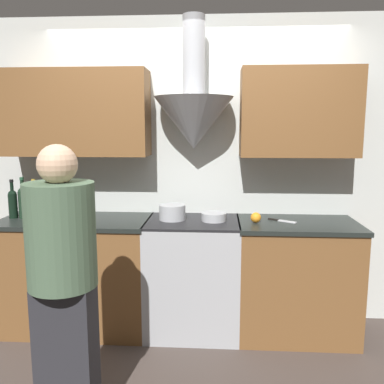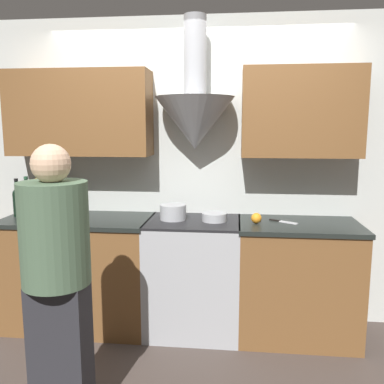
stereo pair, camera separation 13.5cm
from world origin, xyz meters
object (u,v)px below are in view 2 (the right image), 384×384
object	(u,v)px
wine_bottle_0	(17,201)
person_foreground_left	(57,277)
stove_range	(193,275)
mixing_bowl	(214,217)
wine_bottle_2	(38,202)
wine_bottle_3	(50,200)
orange_fruit	(256,218)
wine_bottle_4	(62,202)
wine_bottle_1	(27,200)
stock_pot	(173,212)

from	to	relation	value
wine_bottle_0	person_foreground_left	bearing A→B (deg)	-53.38
stove_range	mixing_bowl	xyz separation A→B (m)	(0.17, 0.00, 0.50)
wine_bottle_2	mixing_bowl	bearing A→B (deg)	0.14
stove_range	wine_bottle_3	distance (m)	1.35
wine_bottle_0	mixing_bowl	distance (m)	1.67
person_foreground_left	mixing_bowl	bearing A→B (deg)	55.77
orange_fruit	wine_bottle_4	bearing A→B (deg)	178.69
wine_bottle_2	orange_fruit	world-z (taller)	wine_bottle_2
orange_fruit	person_foreground_left	world-z (taller)	person_foreground_left
mixing_bowl	person_foreground_left	world-z (taller)	person_foreground_left
wine_bottle_0	wine_bottle_2	bearing A→B (deg)	-0.91
wine_bottle_1	orange_fruit	bearing A→B (deg)	-1.36
stove_range	wine_bottle_1	distance (m)	1.53
stock_pot	stove_range	bearing A→B (deg)	-8.46
stove_range	wine_bottle_2	size ratio (longest dim) A/B	2.88
wine_bottle_4	orange_fruit	world-z (taller)	wine_bottle_4
stove_range	orange_fruit	distance (m)	0.71
wine_bottle_1	stock_pot	xyz separation A→B (m)	(1.24, 0.02, -0.08)
wine_bottle_0	orange_fruit	bearing A→B (deg)	-1.23
wine_bottle_3	wine_bottle_0	bearing A→B (deg)	-176.43
wine_bottle_2	stove_range	bearing A→B (deg)	-0.04
wine_bottle_4	mixing_bowl	xyz separation A→B (m)	(1.27, 0.01, -0.10)
wine_bottle_0	wine_bottle_4	world-z (taller)	wine_bottle_0
wine_bottle_3	wine_bottle_2	bearing A→B (deg)	-167.96
wine_bottle_4	stock_pot	distance (m)	0.93
wine_bottle_1	mixing_bowl	xyz separation A→B (m)	(1.58, -0.00, -0.11)
mixing_bowl	person_foreground_left	xyz separation A→B (m)	(-0.80, -1.17, -0.10)
wine_bottle_2	person_foreground_left	size ratio (longest dim) A/B	0.20
wine_bottle_4	stock_pot	size ratio (longest dim) A/B	1.47
wine_bottle_1	wine_bottle_4	distance (m)	0.31
wine_bottle_0	person_foreground_left	world-z (taller)	person_foreground_left
wine_bottle_3	person_foreground_left	bearing A→B (deg)	-63.76
wine_bottle_0	stock_pot	size ratio (longest dim) A/B	1.50
wine_bottle_4	orange_fruit	bearing A→B (deg)	-1.31
wine_bottle_1	wine_bottle_3	size ratio (longest dim) A/B	1.02
stock_pot	wine_bottle_4	bearing A→B (deg)	-178.29
wine_bottle_3	person_foreground_left	distance (m)	1.34
wine_bottle_1	stock_pot	size ratio (longest dim) A/B	1.58
stock_pot	wine_bottle_3	bearing A→B (deg)	-179.80
wine_bottle_2	stock_pot	bearing A→B (deg)	1.22
wine_bottle_2	orange_fruit	xyz separation A→B (m)	(1.81, -0.04, -0.09)
orange_fruit	person_foreground_left	bearing A→B (deg)	-135.04
stove_range	mixing_bowl	size ratio (longest dim) A/B	4.68
stock_pot	person_foreground_left	size ratio (longest dim) A/B	0.13
wine_bottle_0	wine_bottle_4	distance (m)	0.40
wine_bottle_4	wine_bottle_3	bearing A→B (deg)	167.97
mixing_bowl	orange_fruit	world-z (taller)	orange_fruit
stove_range	wine_bottle_1	xyz separation A→B (m)	(-1.41, 0.01, 0.61)
wine_bottle_1	stock_pot	world-z (taller)	wine_bottle_1
wine_bottle_0	wine_bottle_1	world-z (taller)	wine_bottle_1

